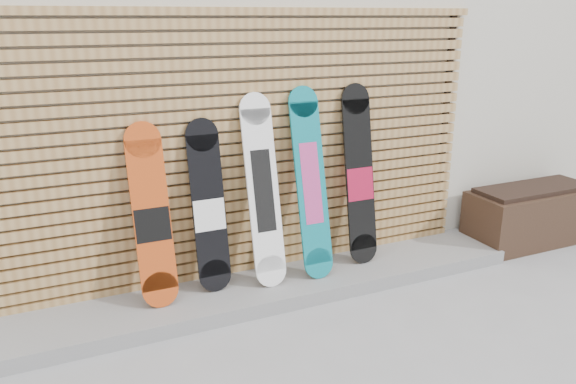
{
  "coord_description": "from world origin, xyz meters",
  "views": [
    {
      "loc": [
        -1.69,
        -3.25,
        2.23
      ],
      "look_at": [
        0.11,
        0.75,
        0.85
      ],
      "focal_mm": 35.0,
      "sensor_mm": 36.0,
      "label": 1
    }
  ],
  "objects_px": {
    "snowboard_2": "(263,191)",
    "snowboard_3": "(311,183)",
    "planter_box": "(530,215)",
    "snowboard_0": "(152,217)",
    "snowboard_4": "(359,176)",
    "snowboard_1": "(209,207)"
  },
  "relations": [
    {
      "from": "planter_box",
      "to": "snowboard_2",
      "type": "bearing_deg",
      "value": 177.72
    },
    {
      "from": "snowboard_2",
      "to": "snowboard_3",
      "type": "xyz_separation_m",
      "value": [
        0.42,
        -0.01,
        0.02
      ]
    },
    {
      "from": "snowboard_2",
      "to": "snowboard_4",
      "type": "height_order",
      "value": "snowboard_4"
    },
    {
      "from": "planter_box",
      "to": "snowboard_2",
      "type": "distance_m",
      "value": 2.94
    },
    {
      "from": "snowboard_2",
      "to": "planter_box",
      "type": "bearing_deg",
      "value": -2.28
    },
    {
      "from": "snowboard_2",
      "to": "snowboard_3",
      "type": "relative_size",
      "value": 0.98
    },
    {
      "from": "snowboard_0",
      "to": "snowboard_1",
      "type": "xyz_separation_m",
      "value": [
        0.45,
        0.04,
        -0.0
      ]
    },
    {
      "from": "snowboard_0",
      "to": "snowboard_2",
      "type": "height_order",
      "value": "snowboard_2"
    },
    {
      "from": "snowboard_1",
      "to": "snowboard_4",
      "type": "xyz_separation_m",
      "value": [
        1.36,
        -0.01,
        0.1
      ]
    },
    {
      "from": "snowboard_0",
      "to": "snowboard_4",
      "type": "xyz_separation_m",
      "value": [
        1.82,
        0.03,
        0.09
      ]
    },
    {
      "from": "snowboard_0",
      "to": "snowboard_1",
      "type": "bearing_deg",
      "value": 5.1
    },
    {
      "from": "snowboard_0",
      "to": "snowboard_4",
      "type": "relative_size",
      "value": 0.88
    },
    {
      "from": "snowboard_2",
      "to": "snowboard_3",
      "type": "bearing_deg",
      "value": -1.76
    },
    {
      "from": "snowboard_0",
      "to": "snowboard_2",
      "type": "relative_size",
      "value": 0.89
    },
    {
      "from": "snowboard_0",
      "to": "snowboard_4",
      "type": "height_order",
      "value": "snowboard_4"
    },
    {
      "from": "planter_box",
      "to": "snowboard_3",
      "type": "distance_m",
      "value": 2.53
    },
    {
      "from": "snowboard_0",
      "to": "planter_box",
      "type": "bearing_deg",
      "value": -1.93
    },
    {
      "from": "snowboard_1",
      "to": "snowboard_3",
      "type": "distance_m",
      "value": 0.87
    },
    {
      "from": "planter_box",
      "to": "snowboard_1",
      "type": "xyz_separation_m",
      "value": [
        -3.32,
        0.17,
        0.5
      ]
    },
    {
      "from": "snowboard_2",
      "to": "snowboard_3",
      "type": "height_order",
      "value": "snowboard_3"
    },
    {
      "from": "snowboard_2",
      "to": "snowboard_0",
      "type": "bearing_deg",
      "value": 179.21
    },
    {
      "from": "planter_box",
      "to": "snowboard_3",
      "type": "relative_size",
      "value": 0.85
    }
  ]
}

